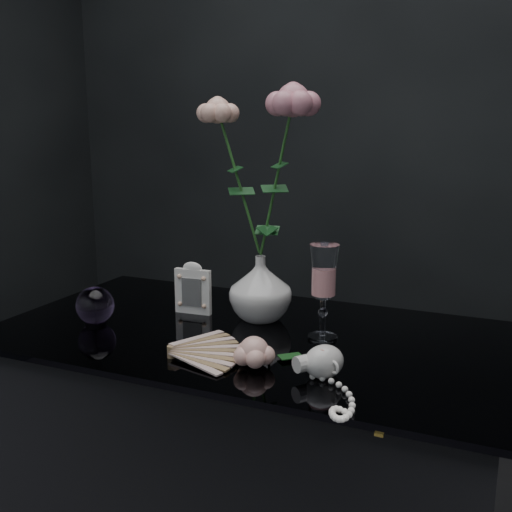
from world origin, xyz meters
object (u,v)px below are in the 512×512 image
at_px(picture_frame, 193,288).
at_px(paperweight, 95,305).
at_px(loose_rose, 254,352).
at_px(wine_glass, 323,292).
at_px(pearl_jar, 324,360).
at_px(vase, 260,288).

height_order(picture_frame, paperweight, picture_frame).
bearing_deg(loose_rose, picture_frame, 125.69).
distance_m(wine_glass, picture_frame, 0.33).
distance_m(loose_rose, pearl_jar, 0.13).
relative_size(loose_rose, pearl_jar, 0.78).
bearing_deg(loose_rose, paperweight, 156.91).
xyz_separation_m(paperweight, pearl_jar, (0.54, -0.07, -0.01)).
relative_size(picture_frame, pearl_jar, 0.58).
bearing_deg(pearl_jar, paperweight, -151.19).
bearing_deg(vase, paperweight, -151.99).
bearing_deg(paperweight, vase, 28.01).
bearing_deg(wine_glass, pearl_jar, -71.97).
height_order(wine_glass, picture_frame, wine_glass).
distance_m(vase, wine_glass, 0.18).
relative_size(paperweight, pearl_jar, 0.39).
bearing_deg(wine_glass, picture_frame, 172.59).
bearing_deg(picture_frame, wine_glass, -10.90).
relative_size(wine_glass, loose_rose, 1.18).
bearing_deg(vase, loose_rose, -69.36).
xyz_separation_m(paperweight, loose_rose, (0.41, -0.08, -0.01)).
height_order(vase, loose_rose, vase).
relative_size(vase, wine_glass, 0.74).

